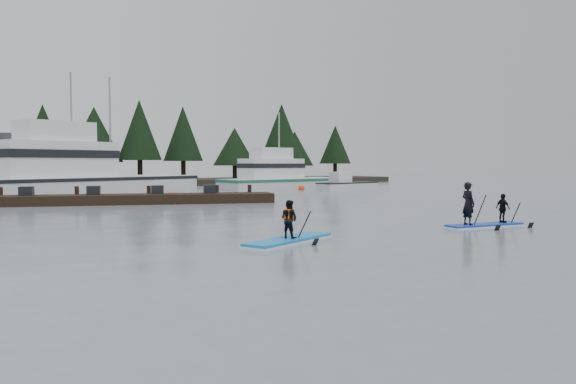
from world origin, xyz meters
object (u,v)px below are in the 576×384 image
fishing_boat_medium (281,183)px  floating_dock (131,199)px  paddleboard_solo (289,231)px  paddleboard_duo (482,212)px  fishing_boat_large (77,184)px

fishing_boat_medium → floating_dock: (-16.65, -10.63, -0.24)m
paddleboard_solo → paddleboard_duo: bearing=-26.1°
fishing_boat_medium → floating_dock: size_ratio=0.76×
fishing_boat_large → paddleboard_solo: fishing_boat_large is taller
floating_dock → fishing_boat_large: bearing=111.9°
fishing_boat_medium → paddleboard_solo: (-17.28, -28.54, -0.18)m
fishing_boat_medium → paddleboard_duo: fishing_boat_medium is taller
paddleboard_duo → floating_dock: bearing=119.3°
fishing_boat_large → paddleboard_duo: (8.06, -29.80, -0.22)m
fishing_boat_large → paddleboard_duo: size_ratio=5.71×
paddleboard_solo → paddleboard_duo: paddleboard_duo is taller
fishing_boat_large → floating_dock: size_ratio=1.13×
fishing_boat_large → paddleboard_solo: size_ratio=5.21×
paddleboard_solo → paddleboard_duo: 8.14m
floating_dock → paddleboard_duo: 19.78m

